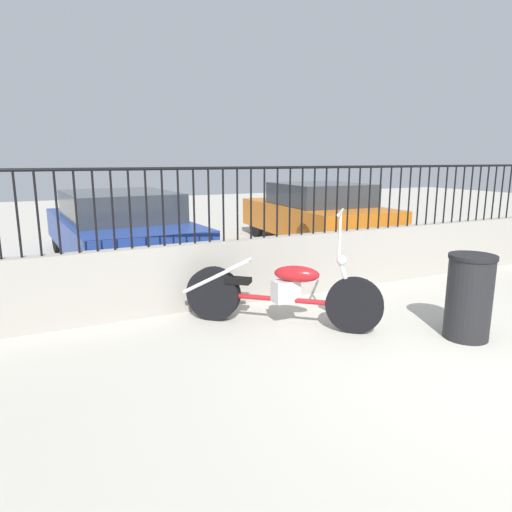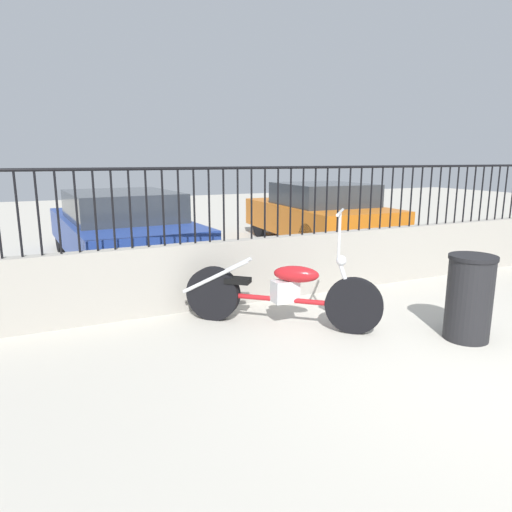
{
  "view_description": "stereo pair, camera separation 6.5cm",
  "coord_description": "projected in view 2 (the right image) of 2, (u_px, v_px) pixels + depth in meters",
  "views": [
    {
      "loc": [
        -3.36,
        -2.36,
        1.82
      ],
      "look_at": [
        -1.09,
        2.39,
        0.7
      ],
      "focal_mm": 32.0,
      "sensor_mm": 36.0,
      "label": 1
    },
    {
      "loc": [
        -3.3,
        -2.38,
        1.82
      ],
      "look_at": [
        -1.09,
        2.39,
        0.7
      ],
      "focal_mm": 32.0,
      "sensor_mm": 36.0,
      "label": 2
    }
  ],
  "objects": [
    {
      "name": "car_orange",
      "position": [
        319.0,
        213.0,
        9.9
      ],
      "size": [
        2.09,
        4.02,
        1.31
      ],
      "rotation": [
        0.0,
        0.0,
        1.52
      ],
      "color": "black",
      "rests_on": "ground_plane"
    },
    {
      "name": "car_blue",
      "position": [
        121.0,
        226.0,
        8.15
      ],
      "size": [
        2.22,
        4.7,
        1.27
      ],
      "rotation": [
        0.0,
        0.0,
        1.64
      ],
      "color": "black",
      "rests_on": "ground_plane"
    },
    {
      "name": "fence_railing",
      "position": [
        315.0,
        190.0,
        6.08
      ],
      "size": [
        9.17,
        0.04,
        0.91
      ],
      "color": "black",
      "rests_on": "low_wall"
    },
    {
      "name": "trash_bin",
      "position": [
        469.0,
        298.0,
        4.63
      ],
      "size": [
        0.47,
        0.47,
        0.88
      ],
      "color": "black",
      "rests_on": "ground_plane"
    },
    {
      "name": "motorcycle_red",
      "position": [
        271.0,
        292.0,
        5.04
      ],
      "size": [
        1.78,
        1.57,
        1.31
      ],
      "rotation": [
        0.0,
        0.0,
        -0.71
      ],
      "color": "black",
      "rests_on": "ground_plane"
    },
    {
      "name": "ground_plane",
      "position": [
        491.0,
        379.0,
        3.85
      ],
      "size": [
        40.0,
        40.0,
        0.0
      ],
      "primitive_type": "plane",
      "color": "#B7B2A5"
    },
    {
      "name": "low_wall",
      "position": [
        313.0,
        263.0,
        6.29
      ],
      "size": [
        9.17,
        0.18,
        0.82
      ],
      "color": "#9E998E",
      "rests_on": "ground_plane"
    }
  ]
}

